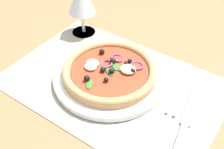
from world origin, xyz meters
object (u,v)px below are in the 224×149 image
(knife, at_px, (187,118))
(pizza, at_px, (110,71))
(plate, at_px, (110,77))
(fork, at_px, (168,119))

(knife, bearing_deg, pizza, 77.04)
(knife, bearing_deg, plate, 77.15)
(plate, bearing_deg, pizza, 92.77)
(pizza, distance_m, fork, 0.17)
(plate, bearing_deg, fork, -10.45)
(pizza, bearing_deg, plate, -87.23)
(plate, height_order, knife, plate)
(pizza, height_order, fork, pizza)
(plate, relative_size, pizza, 1.19)
(fork, bearing_deg, plate, 73.44)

